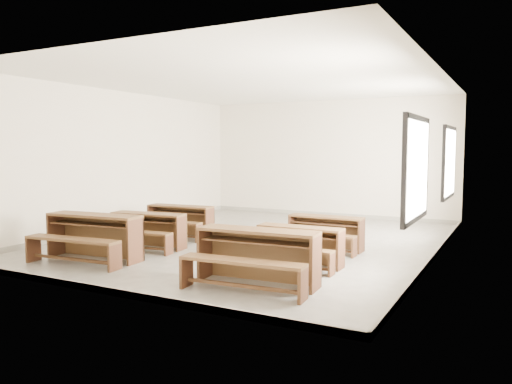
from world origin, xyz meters
The scene contains 7 objects.
room centered at (0.09, 0.00, 2.14)m, with size 8.50×8.50×3.20m.
desk_set_0 centered at (-1.62, -2.85, 0.45)m, with size 1.79×1.04×0.77m.
desk_set_1 centered at (-1.48, -1.62, 0.39)m, with size 1.55×0.92×0.66m.
desk_set_2 centered at (-1.70, -0.31, 0.39)m, with size 1.52×0.87×0.66m.
desk_set_3 centered at (1.55, -2.93, 0.45)m, with size 1.77×1.00×0.77m.
desk_set_4 centered at (1.63, -1.61, 0.37)m, with size 1.41×0.74×0.63m.
desk_set_5 centered at (1.56, -0.20, 0.37)m, with size 1.40×0.74×0.63m.
Camera 1 is at (4.71, -8.91, 1.88)m, focal length 35.00 mm.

